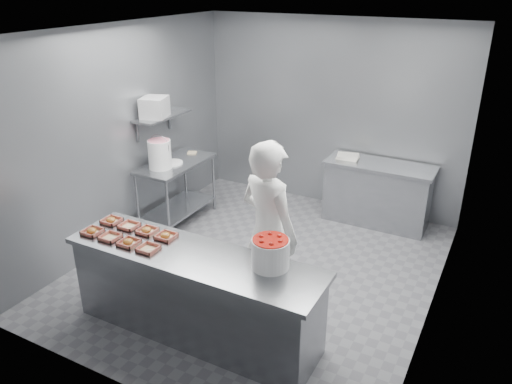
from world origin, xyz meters
TOP-DOWN VIEW (x-y plane):
  - floor at (0.00, 0.00)m, footprint 4.50×4.50m
  - ceiling at (0.00, 0.00)m, footprint 4.50×4.50m
  - wall_back at (0.00, 2.25)m, footprint 4.00×0.04m
  - wall_left at (-2.00, 0.00)m, footprint 0.04×4.50m
  - wall_right at (2.00, 0.00)m, footprint 0.04×4.50m
  - service_counter at (0.00, -1.35)m, footprint 2.60×0.70m
  - prep_table at (-1.65, 0.60)m, footprint 0.60×1.20m
  - back_counter at (0.90, 1.90)m, footprint 1.50×0.60m
  - wall_shelf at (-1.82, 0.60)m, footprint 0.35×0.90m
  - tray_0 at (-1.14, -1.49)m, footprint 0.19×0.18m
  - tray_1 at (-0.90, -1.49)m, footprint 0.19×0.18m
  - tray_2 at (-0.66, -1.49)m, footprint 0.19×0.18m
  - tray_3 at (-0.42, -1.49)m, footprint 0.19×0.18m
  - tray_4 at (-1.14, -1.21)m, footprint 0.19×0.18m
  - tray_5 at (-0.90, -1.21)m, footprint 0.19×0.18m
  - tray_6 at (-0.66, -1.21)m, footprint 0.19×0.18m
  - tray_7 at (-0.42, -1.21)m, footprint 0.19×0.18m
  - worker at (0.49, -0.75)m, footprint 0.82×0.66m
  - strawberry_tub at (0.74, -1.20)m, footprint 0.34×0.34m
  - glaze_bucket at (-1.70, 0.33)m, footprint 0.33×0.31m
  - bucket_lid at (-1.66, 0.55)m, footprint 0.34×0.34m
  - rag at (-1.67, 1.04)m, footprint 0.16×0.15m
  - appliance at (-1.82, 0.46)m, footprint 0.41×0.44m
  - paper_stack at (0.43, 1.90)m, footprint 0.32×0.25m

SIDE VIEW (x-z plane):
  - floor at x=0.00m, z-range 0.00..0.00m
  - back_counter at x=0.90m, z-range 0.00..0.90m
  - service_counter at x=0.00m, z-range 0.00..0.90m
  - prep_table at x=-1.65m, z-range 0.14..1.04m
  - rag at x=-1.67m, z-range 0.90..0.92m
  - bucket_lid at x=-1.66m, z-range 0.90..0.92m
  - tray_1 at x=-0.90m, z-range 0.90..0.94m
  - tray_3 at x=-0.42m, z-range 0.90..0.94m
  - tray_5 at x=-0.90m, z-range 0.90..0.94m
  - tray_0 at x=-1.14m, z-range 0.89..0.95m
  - tray_2 at x=-0.66m, z-range 0.89..0.95m
  - tray_4 at x=-1.14m, z-range 0.89..0.95m
  - tray_6 at x=-0.66m, z-range 0.89..0.95m
  - tray_7 at x=-0.42m, z-range 0.89..0.95m
  - paper_stack at x=0.43m, z-range 0.90..0.96m
  - worker at x=0.49m, z-range 0.00..1.93m
  - strawberry_tub at x=0.74m, z-range 0.91..1.19m
  - glaze_bucket at x=-1.70m, z-range 0.87..1.34m
  - wall_back at x=0.00m, z-range 0.00..2.80m
  - wall_left at x=-2.00m, z-range 0.00..2.80m
  - wall_right at x=2.00m, z-range 0.00..2.80m
  - wall_shelf at x=-1.82m, z-range 1.54..1.56m
  - appliance at x=-1.82m, z-range 1.56..1.83m
  - ceiling at x=0.00m, z-range 2.80..2.80m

